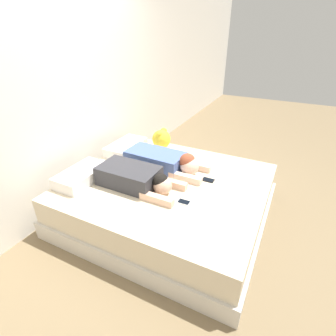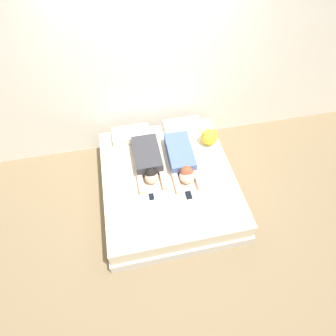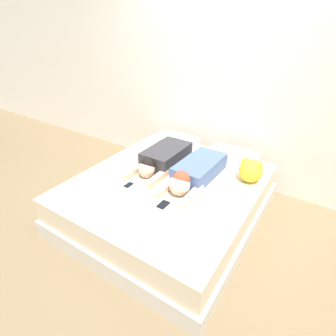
% 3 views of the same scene
% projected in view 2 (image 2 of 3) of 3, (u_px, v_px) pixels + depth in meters
% --- Properties ---
extents(ground_plane, '(12.00, 12.00, 0.00)m').
position_uv_depth(ground_plane, '(168.00, 192.00, 3.93)').
color(ground_plane, '#7F6B4C').
extents(wall_back, '(12.00, 0.06, 2.60)m').
position_uv_depth(wall_back, '(151.00, 72.00, 3.58)').
color(wall_back, white).
rests_on(wall_back, ground_plane).
extents(bed, '(1.83, 2.01, 0.46)m').
position_uv_depth(bed, '(168.00, 184.00, 3.75)').
color(bed, beige).
rests_on(bed, ground_plane).
extents(pillow_head_left, '(0.56, 0.30, 0.12)m').
position_uv_depth(pillow_head_left, '(131.00, 135.00, 3.94)').
color(pillow_head_left, white).
rests_on(pillow_head_left, bed).
extents(pillow_head_right, '(0.56, 0.30, 0.12)m').
position_uv_depth(pillow_head_right, '(183.00, 127.00, 4.04)').
color(pillow_head_right, white).
rests_on(pillow_head_right, bed).
extents(person_left, '(0.37, 0.87, 0.21)m').
position_uv_depth(person_left, '(148.00, 160.00, 3.60)').
color(person_left, '#333338').
rests_on(person_left, bed).
extents(person_right, '(0.36, 0.95, 0.24)m').
position_uv_depth(person_right, '(182.00, 160.00, 3.61)').
color(person_right, '#4C66A5').
rests_on(person_right, bed).
extents(cell_phone_left, '(0.08, 0.12, 0.01)m').
position_uv_depth(cell_phone_left, '(151.00, 197.00, 3.35)').
color(cell_phone_left, silver).
rests_on(cell_phone_left, bed).
extents(cell_phone_right, '(0.08, 0.12, 0.01)m').
position_uv_depth(cell_phone_right, '(189.00, 195.00, 3.36)').
color(cell_phone_right, black).
rests_on(cell_phone_right, bed).
extents(plush_toy, '(0.24, 0.24, 0.25)m').
position_uv_depth(plush_toy, '(209.00, 137.00, 3.82)').
color(plush_toy, yellow).
rests_on(plush_toy, bed).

